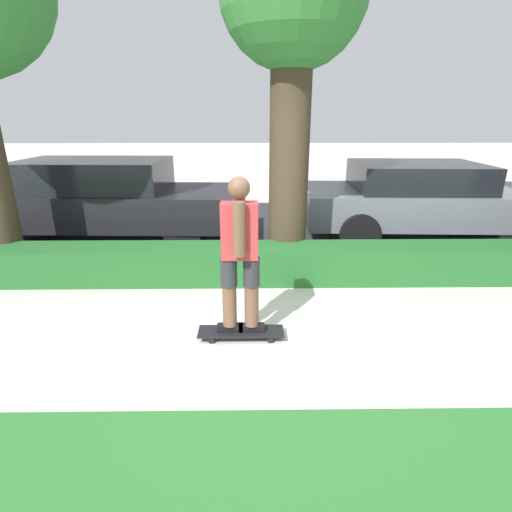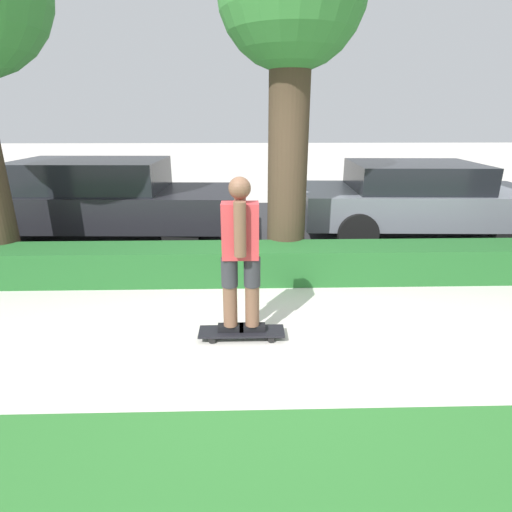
# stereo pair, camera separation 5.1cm
# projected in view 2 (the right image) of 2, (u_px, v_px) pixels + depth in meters

# --- Properties ---
(ground_plane) EXTENTS (60.00, 60.00, 0.00)m
(ground_plane) POSITION_uv_depth(u_px,v_px,m) (268.00, 341.00, 4.02)
(ground_plane) COLOR beige
(street_asphalt) EXTENTS (15.24, 5.00, 0.01)m
(street_asphalt) POSITION_uv_depth(u_px,v_px,m) (257.00, 229.00, 7.97)
(street_asphalt) COLOR #2D2D30
(street_asphalt) RESTS_ON ground_plane
(hedge_row) EXTENTS (15.24, 0.60, 0.49)m
(hedge_row) POSITION_uv_depth(u_px,v_px,m) (262.00, 263.00, 5.45)
(hedge_row) COLOR #236028
(hedge_row) RESTS_ON ground_plane
(skateboard) EXTENTS (0.87, 0.24, 0.09)m
(skateboard) POSITION_uv_depth(u_px,v_px,m) (242.00, 332.00, 4.06)
(skateboard) COLOR black
(skateboard) RESTS_ON ground_plane
(skater_person) EXTENTS (0.48, 0.40, 1.55)m
(skater_person) POSITION_uv_depth(u_px,v_px,m) (241.00, 254.00, 3.77)
(skater_person) COLOR black
(skater_person) RESTS_ON skateboard
(tree_mid) EXTENTS (1.82, 1.82, 4.47)m
(tree_mid) POSITION_uv_depth(u_px,v_px,m) (291.00, 15.00, 4.85)
(tree_mid) COLOR #423323
(tree_mid) RESTS_ON ground_plane
(parked_car_front) EXTENTS (4.84, 1.89, 1.42)m
(parked_car_front) POSITION_uv_depth(u_px,v_px,m) (100.00, 199.00, 7.11)
(parked_car_front) COLOR black
(parked_car_front) RESTS_ON ground_plane
(parked_car_middle) EXTENTS (4.24, 2.01, 1.36)m
(parked_car_middle) POSITION_uv_depth(u_px,v_px,m) (416.00, 198.00, 7.21)
(parked_car_middle) COLOR slate
(parked_car_middle) RESTS_ON ground_plane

